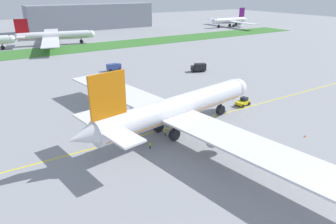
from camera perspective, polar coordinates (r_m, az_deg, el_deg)
The scene contains 13 objects.
ground_plane at distance 71.06m, azimuth 4.18°, elevation -1.80°, with size 600.00×600.00×0.00m, color gray.
apron_taxi_line at distance 70.80m, azimuth 4.35°, elevation -1.90°, with size 280.00×0.36×0.01m, color yellow.
grass_median_strip at distance 165.83m, azimuth -18.45°, elevation 11.08°, with size 320.00×24.00×0.10m, color #38722D.
airliner_foreground at distance 63.58m, azimuth 1.27°, elevation 0.58°, with size 46.97×74.79×15.92m.
pushback_tug at distance 82.81m, azimuth 13.89°, elevation 1.86°, with size 5.83×3.06×2.13m.
ground_crew_wingwalker_port at distance 58.83m, azimuth -3.39°, elevation -6.12°, with size 0.47×0.43×1.57m.
ground_crew_marshaller_front at distance 63.62m, azimuth -0.49°, elevation -3.74°, with size 0.57×0.30×1.65m.
traffic_cone_near_nose at distance 69.86m, azimuth 24.34°, elevation -4.04°, with size 0.36×0.36×0.58m.
service_truck_baggage_loader at distance 114.83m, azimuth 5.79°, elevation 8.35°, with size 5.96×4.36×2.96m.
service_truck_fuel_bowser at distance 117.56m, azimuth -10.12°, elevation 8.38°, with size 5.42×2.56×2.58m.
parked_airliner_far_centre at distance 181.57m, azimuth -20.80°, elevation 13.19°, with size 43.90×70.78×14.16m.
parked_airliner_far_right at distance 258.20m, azimuth 11.61°, elevation 16.43°, with size 36.30×55.87×14.46m.
terminal_building at distance 247.05m, azimuth -14.09°, elevation 16.95°, with size 92.59×20.00×18.00m, color gray.
Camera 1 is at (-38.83, -52.08, 28.80)m, focal length 32.49 mm.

